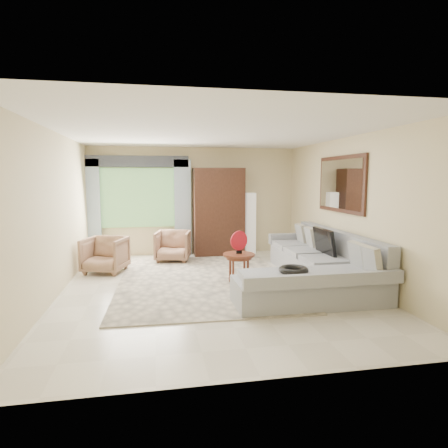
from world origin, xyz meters
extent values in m
plane|color=silver|center=(0.00, 0.00, 0.00)|extent=(6.00, 6.00, 0.00)
cube|color=#BFB097|center=(-0.11, 0.46, 0.01)|extent=(3.11, 4.08, 0.02)
cube|color=gray|center=(2.00, 0.50, 0.20)|extent=(0.90, 2.40, 0.40)
cube|color=gray|center=(1.30, -1.10, 0.20)|extent=(2.30, 0.80, 0.40)
cube|color=gray|center=(2.35, 0.10, 0.65)|extent=(0.20, 3.20, 0.50)
cube|color=gray|center=(2.00, 1.78, 0.51)|extent=(0.90, 0.16, 0.22)
cube|color=gray|center=(1.30, -1.55, 0.49)|extent=(2.30, 0.10, 0.18)
cube|color=black|center=(2.05, 0.09, 0.72)|extent=(0.14, 0.74, 0.48)
torus|color=black|center=(1.00, -1.14, 0.55)|extent=(0.43, 0.43, 0.09)
cylinder|color=#4D2014|center=(0.47, 0.10, 0.54)|extent=(0.56, 0.56, 0.04)
cylinder|color=#4D2014|center=(0.47, 0.10, 0.25)|extent=(0.37, 0.37, 0.50)
cylinder|color=#B5121E|center=(0.47, 0.10, 0.79)|extent=(0.33, 0.15, 0.34)
imported|color=#966C52|center=(-1.95, 1.43, 0.35)|extent=(0.95, 0.96, 0.71)
imported|color=#91684F|center=(-0.58, 2.22, 0.34)|extent=(0.87, 0.89, 0.69)
imported|color=#999999|center=(-1.92, 2.50, 0.30)|extent=(0.62, 0.57, 0.60)
cube|color=black|center=(0.55, 2.72, 1.05)|extent=(1.20, 0.55, 2.10)
cube|color=silver|center=(1.35, 2.78, 0.75)|extent=(0.24, 0.24, 1.50)
cube|color=#669E59|center=(-1.35, 2.97, 1.40)|extent=(1.80, 0.04, 1.40)
cube|color=#9EB7CC|center=(-2.40, 2.88, 1.15)|extent=(0.40, 0.08, 2.30)
cube|color=#9EB7CC|center=(-0.30, 2.88, 1.15)|extent=(0.40, 0.08, 2.30)
cube|color=#1E232D|center=(-1.35, 2.90, 2.25)|extent=(2.40, 0.12, 0.26)
cube|color=black|center=(2.47, 0.35, 1.75)|extent=(0.04, 1.70, 1.05)
cube|color=white|center=(2.45, 0.35, 1.75)|extent=(0.02, 1.54, 0.90)
camera|label=1|loc=(-0.94, -6.15, 1.86)|focal=30.00mm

